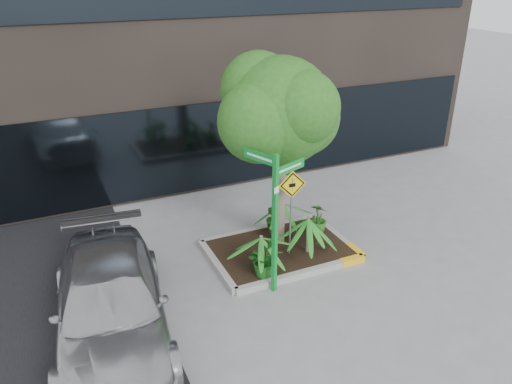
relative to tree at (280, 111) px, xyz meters
name	(u,v)px	position (x,y,z in m)	size (l,w,h in m)	color
ground	(278,261)	(-0.30, -0.64, -3.37)	(80.00, 80.00, 0.00)	gray
planter	(282,249)	(-0.07, -0.36, -3.27)	(3.35, 2.36, 0.15)	#9E9E99
tree	(280,111)	(0.00, 0.00, 0.00)	(3.08, 2.73, 4.61)	#82705E
palm_front	(308,219)	(0.40, -0.74, -2.38)	(1.01, 1.01, 1.12)	#82705E
palm_left	(261,238)	(-0.85, -0.88, -2.50)	(0.87, 0.87, 0.96)	#82705E
palm_back	(283,204)	(0.32, 0.36, -2.46)	(0.92, 0.92, 1.02)	#82705E
parked_car	(111,304)	(-4.20, -1.65, -2.67)	(1.97, 4.84, 1.41)	#B1B1B6
shrub_a	(263,259)	(-0.95, -1.19, -2.84)	(0.69, 0.69, 0.77)	#195518
shrub_b	(318,218)	(1.09, -0.07, -2.83)	(0.44, 0.44, 0.79)	#28621D
shrub_c	(272,250)	(-0.59, -0.92, -2.84)	(0.40, 0.40, 0.75)	#256F22
shrub_d	(274,218)	(0.10, 0.41, -2.83)	(0.42, 0.42, 0.77)	#24651D
street_sign_post	(275,209)	(-0.87, -1.54, -1.48)	(1.11, 0.86, 3.05)	#0D982F
cattle_sign	(292,199)	(-0.03, -0.70, -1.80)	(0.64, 0.11, 2.10)	slate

